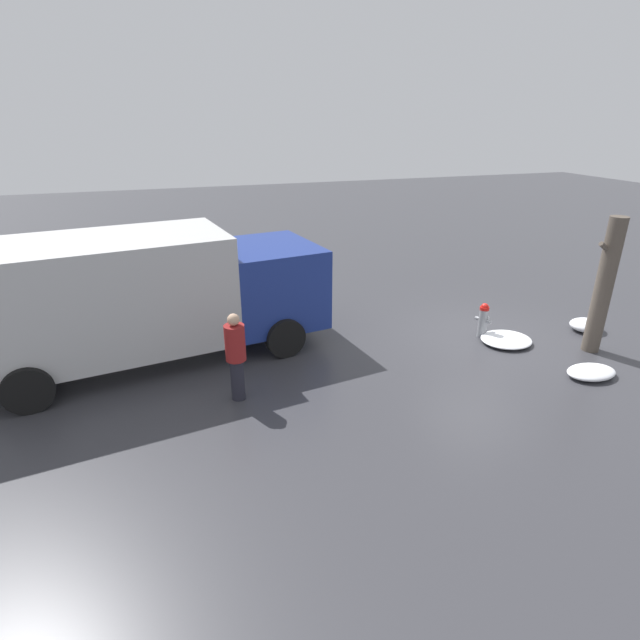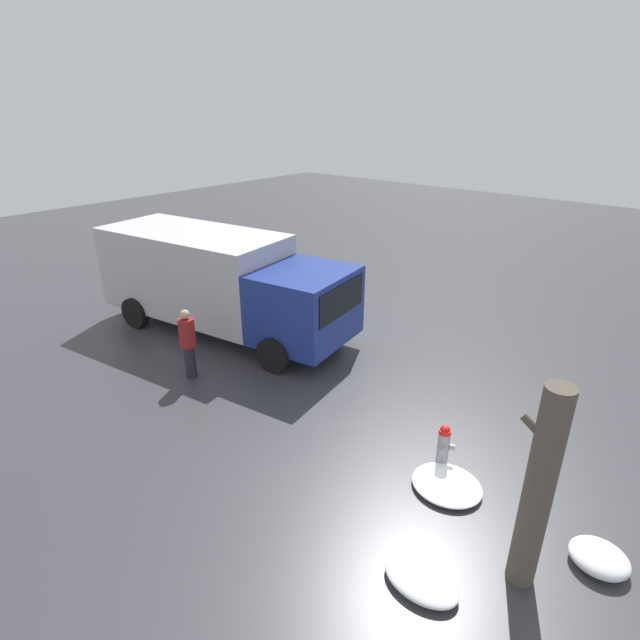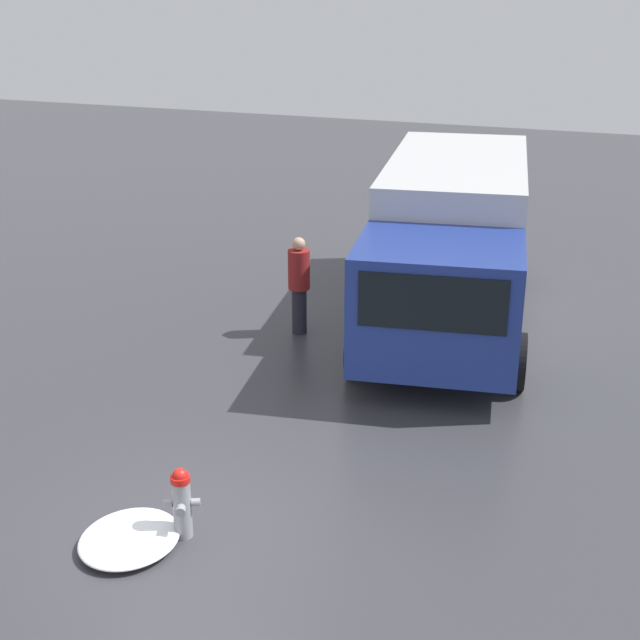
{
  "view_description": "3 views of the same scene",
  "coord_description": "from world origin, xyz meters",
  "px_view_note": "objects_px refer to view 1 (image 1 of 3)",
  "views": [
    {
      "loc": [
        7.31,
        9.43,
        5.1
      ],
      "look_at": [
        4.12,
        -0.23,
        0.89
      ],
      "focal_mm": 28.0,
      "sensor_mm": 36.0,
      "label": 1
    },
    {
      "loc": [
        -3.06,
        7.05,
        6.14
      ],
      "look_at": [
        4.07,
        -1.33,
        1.33
      ],
      "focal_mm": 28.0,
      "sensor_mm": 36.0,
      "label": 2
    },
    {
      "loc": [
        -7.51,
        -4.42,
        6.02
      ],
      "look_at": [
        3.82,
        -0.26,
        1.28
      ],
      "focal_mm": 50.0,
      "sensor_mm": 36.0,
      "label": 3
    }
  ],
  "objects_px": {
    "tree_trunk": "(604,286)",
    "delivery_truck": "(140,294)",
    "fire_hydrant": "(483,320)",
    "pedestrian": "(236,354)"
  },
  "relations": [
    {
      "from": "fire_hydrant",
      "to": "delivery_truck",
      "type": "height_order",
      "value": "delivery_truck"
    },
    {
      "from": "tree_trunk",
      "to": "delivery_truck",
      "type": "xyz_separation_m",
      "value": [
        9.79,
        -2.74,
        -0.02
      ]
    },
    {
      "from": "tree_trunk",
      "to": "delivery_truck",
      "type": "height_order",
      "value": "tree_trunk"
    },
    {
      "from": "tree_trunk",
      "to": "delivery_truck",
      "type": "distance_m",
      "value": 10.16
    },
    {
      "from": "fire_hydrant",
      "to": "delivery_truck",
      "type": "xyz_separation_m",
      "value": [
        7.82,
        -1.31,
        1.09
      ]
    },
    {
      "from": "fire_hydrant",
      "to": "pedestrian",
      "type": "height_order",
      "value": "pedestrian"
    },
    {
      "from": "tree_trunk",
      "to": "pedestrian",
      "type": "xyz_separation_m",
      "value": [
        8.15,
        -0.43,
        -0.6
      ]
    },
    {
      "from": "fire_hydrant",
      "to": "tree_trunk",
      "type": "distance_m",
      "value": 2.68
    },
    {
      "from": "pedestrian",
      "to": "delivery_truck",
      "type": "bearing_deg",
      "value": 49.51
    },
    {
      "from": "tree_trunk",
      "to": "pedestrian",
      "type": "distance_m",
      "value": 8.19
    }
  ]
}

